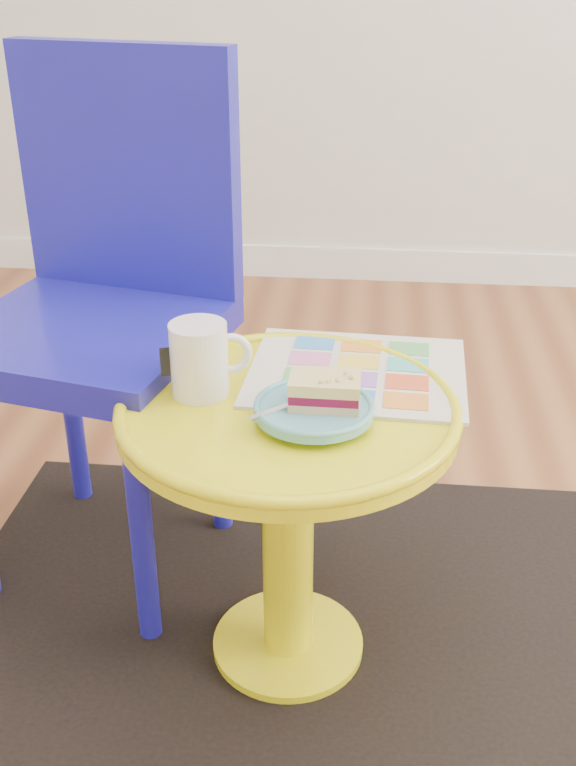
# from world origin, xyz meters

# --- Properties ---
(room_walls) EXTENTS (4.00, 4.00, 4.00)m
(room_walls) POSITION_xyz_m (-0.99, 0.99, 0.06)
(room_walls) COLOR silver
(room_walls) RESTS_ON ground
(rug) EXTENTS (1.30, 1.11, 0.01)m
(rug) POSITION_xyz_m (-0.57, 0.07, 0.00)
(rug) COLOR black
(rug) RESTS_ON ground
(side_table) EXTENTS (0.52, 0.52, 0.50)m
(side_table) POSITION_xyz_m (-0.57, 0.07, 0.36)
(side_table) COLOR yellow
(side_table) RESTS_ON ground
(chair) EXTENTS (0.52, 0.52, 0.98)m
(chair) POSITION_xyz_m (-0.94, 0.36, 0.56)
(chair) COLOR #1A19A3
(chair) RESTS_ON ground
(newspaper) EXTENTS (0.37, 0.32, 0.01)m
(newspaper) POSITION_xyz_m (-0.47, 0.19, 0.50)
(newspaper) COLOR silver
(newspaper) RESTS_ON side_table
(mug) EXTENTS (0.13, 0.09, 0.12)m
(mug) POSITION_xyz_m (-0.71, 0.10, 0.56)
(mug) COLOR white
(mug) RESTS_ON side_table
(plate) EXTENTS (0.18, 0.18, 0.02)m
(plate) POSITION_xyz_m (-0.53, 0.03, 0.52)
(plate) COLOR #56A4B7
(plate) RESTS_ON newspaper
(cake_slice) EXTENTS (0.10, 0.07, 0.05)m
(cake_slice) POSITION_xyz_m (-0.51, 0.03, 0.55)
(cake_slice) COLOR #D3BC8C
(cake_slice) RESTS_ON plate
(fork) EXTENTS (0.12, 0.11, 0.00)m
(fork) POSITION_xyz_m (-0.56, 0.02, 0.53)
(fork) COLOR silver
(fork) RESTS_ON plate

